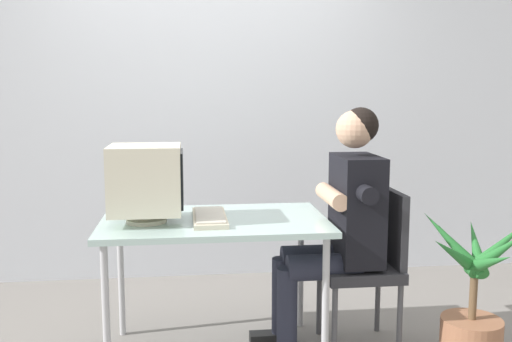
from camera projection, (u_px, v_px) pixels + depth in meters
name	position (u px, v px, depth m)	size (l,w,h in m)	color
wall_back	(244.00, 79.00, 4.32)	(8.00, 0.10, 3.00)	silver
desk	(214.00, 230.00, 3.03)	(1.18, 0.74, 0.75)	#B7B7BC
crt_monitor	(146.00, 180.00, 2.91)	(0.37, 0.34, 0.40)	beige
keyboard	(210.00, 217.00, 2.98)	(0.17, 0.44, 0.03)	beige
office_chair	(370.00, 258.00, 3.16)	(0.41, 0.41, 0.88)	#4C4C51
person_seated	(339.00, 219.00, 3.11)	(0.68, 0.59, 1.33)	black
potted_plant	(472.00, 302.00, 2.97)	(0.64, 0.70, 0.82)	#9E6647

